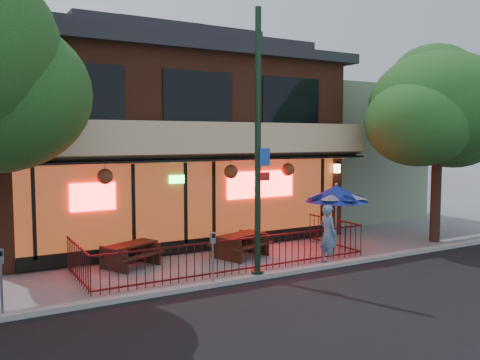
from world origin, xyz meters
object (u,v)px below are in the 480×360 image
object	(u,v)px
picnic_table_left	(130,252)
parking_meter_near	(213,250)
patio_umbrella	(336,193)
parking_meter_far	(1,272)
street_light	(258,159)
street_tree_right	(438,102)
picnic_table_right	(240,242)
pedestrian	(328,234)

from	to	relation	value
picnic_table_left	parking_meter_near	xyz separation A→B (m)	(1.19, -2.88, 0.48)
patio_umbrella	parking_meter_far	world-z (taller)	patio_umbrella
parking_meter_near	street_light	bearing A→B (deg)	3.26
street_tree_right	parking_meter_near	xyz separation A→B (m)	(-9.40, -1.07, -4.04)
picnic_table_right	patio_umbrella	size ratio (longest dim) A/B	0.87
street_light	patio_umbrella	bearing A→B (deg)	17.04
parking_meter_near	parking_meter_far	bearing A→B (deg)	179.04
street_light	parking_meter_near	bearing A→B (deg)	-176.74
street_tree_right	pedestrian	world-z (taller)	street_tree_right
street_tree_right	parking_meter_near	bearing A→B (deg)	-173.53
pedestrian	parking_meter_near	xyz separation A→B (m)	(-3.96, -0.37, 0.05)
street_light	parking_meter_far	distance (m)	6.50
street_light	parking_meter_far	xyz separation A→B (m)	(-6.13, 0.00, -2.16)
street_light	parking_meter_near	distance (m)	2.61
street_light	patio_umbrella	world-z (taller)	street_light
pedestrian	parking_meter_near	bearing A→B (deg)	92.03
street_light	picnic_table_right	bearing A→B (deg)	70.86
street_light	street_tree_right	xyz separation A→B (m)	(8.04, 0.99, 1.81)
patio_umbrella	parking_meter_far	size ratio (longest dim) A/B	1.57
street_tree_right	pedestrian	distance (m)	6.84
street_light	picnic_table_left	bearing A→B (deg)	132.31
patio_umbrella	parking_meter_near	size ratio (longest dim) A/B	1.67
street_light	parking_meter_near	xyz separation A→B (m)	(-1.36, -0.08, -2.23)
street_tree_right	patio_umbrella	distance (m)	5.37
picnic_table_left	parking_meter_near	world-z (taller)	parking_meter_near
picnic_table_right	parking_meter_near	distance (m)	3.24
street_light	parking_meter_far	world-z (taller)	street_light
street_light	picnic_table_right	world-z (taller)	street_light
parking_meter_near	street_tree_right	bearing A→B (deg)	6.47
picnic_table_left	patio_umbrella	world-z (taller)	patio_umbrella
picnic_table_left	street_light	bearing A→B (deg)	-47.69
street_tree_right	picnic_table_right	bearing A→B (deg)	169.75
patio_umbrella	parking_meter_near	distance (m)	5.20
picnic_table_right	pedestrian	distance (m)	2.73
patio_umbrella	parking_meter_near	world-z (taller)	patio_umbrella
pedestrian	parking_meter_far	xyz separation A→B (m)	(-8.73, -0.29, 0.11)
picnic_table_right	parking_meter_far	size ratio (longest dim) A/B	1.37
street_light	patio_umbrella	xyz separation A→B (m)	(3.60, 1.10, -1.20)
picnic_table_left	patio_umbrella	distance (m)	6.55
pedestrian	picnic_table_left	bearing A→B (deg)	60.74
picnic_table_right	patio_umbrella	bearing A→B (deg)	-23.11
picnic_table_right	patio_umbrella	distance (m)	3.38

